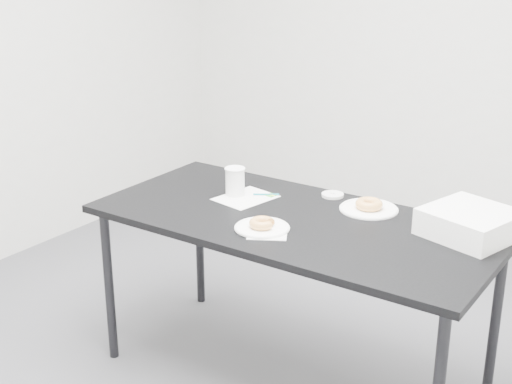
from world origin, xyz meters
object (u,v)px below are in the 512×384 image
Objects in this scene: plate_near at (262,228)px; donut_near at (262,223)px; scorecard at (246,198)px; plate_far at (369,209)px; coffee_cup at (235,181)px; table at (294,231)px; pen at (266,194)px; donut_far at (369,204)px; bakery_box at (471,223)px.

donut_near reaches higher than plate_near.
plate_near is (0.27, -0.26, 0.00)m from scorecard.
coffee_cup is at bearing -163.37° from plate_far.
pen is (-0.25, 0.16, 0.07)m from table.
donut_far is at bearing 59.76° from donut_near.
coffee_cup is (-0.33, 0.27, 0.06)m from plate_near.
pen is at bearing -167.63° from plate_far.
scorecard is 1.00m from bakery_box.
bakery_box is (0.93, 0.07, 0.05)m from pen.
donut_near is 0.43m from coffee_cup.
coffee_cup is at bearing 141.13° from donut_near.
scorecard reaches higher than table.
coffee_cup reaches higher than donut_near.
scorecard is 0.09m from coffee_cup.
plate_far is 0.62m from coffee_cup.
plate_near reaches higher than plate_far.
coffee_cup reaches higher than table.
scorecard is 2.15× the size of donut_far.
plate_far is (0.22, 0.27, 0.06)m from table.
bakery_box is (1.05, 0.15, -0.01)m from coffee_cup.
donut_near is 0.80× the size of coffee_cup.
table is 0.41m from coffee_cup.
plate_far is at bearing 16.63° from coffee_cup.
plate_far is 0.79× the size of bakery_box.
bakery_box is at bearing 18.95° from scorecard.
plate_far reaches higher than table.
plate_near is 0.52m from donut_far.
pen is 0.48m from donut_far.
donut_near is 0.42× the size of plate_far.
bakery_box reaches higher than pen.
donut_far is (0.53, 0.18, 0.03)m from scorecard.
donut_far is at bearing -20.53° from pen.
coffee_cup reaches higher than plate_far.
pen is 0.40m from plate_near.
donut_far is 0.62m from coffee_cup.
table is 14.41× the size of pen.
donut_far is 0.46m from bakery_box.
plate_near is at bearing 0.00° from donut_near.
table is 14.36× the size of donut_far.
table is 0.35m from donut_far.
coffee_cup is (-0.33, 0.27, 0.04)m from donut_near.
bakery_box is at bearing 7.97° from coffee_cup.
pen is (0.06, 0.08, 0.01)m from scorecard.
coffee_cup reaches higher than pen.
pen is at bearing -167.63° from donut_far.
table is at bearing -129.24° from plate_far.
scorecard is 0.38m from plate_near.
plate_near is at bearing -120.24° from donut_far.
pen is 0.37× the size of bakery_box.
donut_near is 0.52m from plate_far.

